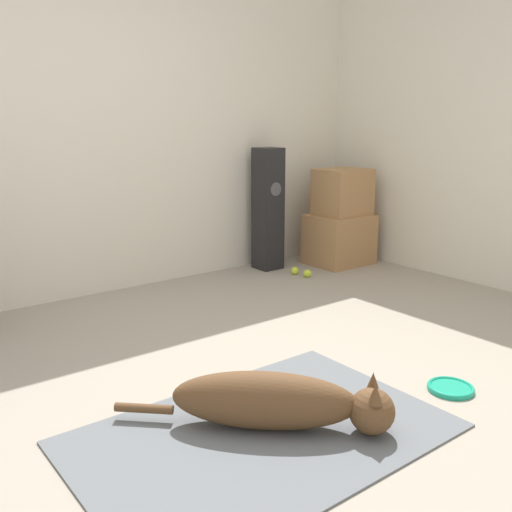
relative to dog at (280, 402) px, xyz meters
name	(u,v)px	position (x,y,z in m)	size (l,w,h in m)	color
ground_plane	(261,396)	(0.13, 0.29, -0.13)	(12.00, 12.00, 0.00)	#9E9384
wall_back	(79,122)	(0.13, 2.39, 1.14)	(8.00, 0.06, 2.55)	silver
area_rug	(262,434)	(-0.08, 0.01, -0.13)	(1.54, 1.02, 0.01)	slate
dog	(280,402)	(0.00, 0.00, 0.00)	(0.91, 0.88, 0.25)	brown
frisbee	(451,388)	(0.90, -0.23, -0.12)	(0.23, 0.23, 0.03)	#199E7A
cardboard_box_lower	(339,239)	(2.30, 1.89, 0.09)	(0.54, 0.45, 0.45)	#A87A4C
cardboard_box_upper	(343,192)	(2.32, 1.89, 0.53)	(0.45, 0.37, 0.41)	#A87A4C
floor_speaker	(268,209)	(1.67, 2.16, 0.40)	(0.21, 0.21, 1.06)	black
tennis_ball_by_boxes	(307,274)	(1.74, 1.71, -0.10)	(0.07, 0.07, 0.07)	#C6E033
tennis_ball_near_speaker	(295,271)	(1.72, 1.84, -0.10)	(0.07, 0.07, 0.07)	#C6E033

